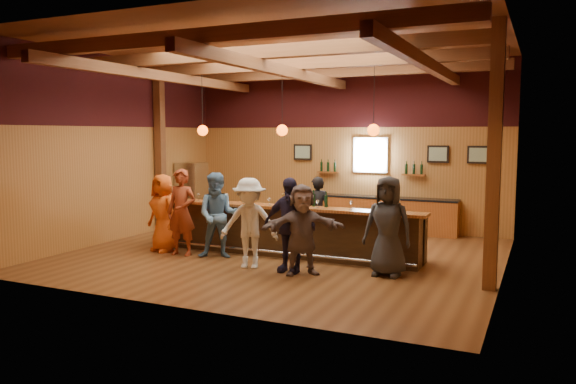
{
  "coord_description": "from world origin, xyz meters",
  "views": [
    {
      "loc": [
        5.1,
        -10.86,
        2.64
      ],
      "look_at": [
        0.0,
        0.3,
        1.35
      ],
      "focal_mm": 35.0,
      "sensor_mm": 36.0,
      "label": 1
    }
  ],
  "objects_px": {
    "bartender": "(317,211)",
    "stainless_fridge": "(192,194)",
    "customer_denim": "(218,215)",
    "bottle_a": "(314,200)",
    "customer_navy": "(289,225)",
    "back_bar_cabinet": "(382,214)",
    "customer_orange": "(163,213)",
    "customer_white": "(249,223)",
    "customer_brown": "(302,229)",
    "customer_dark": "(388,226)",
    "customer_redvest": "(182,212)",
    "bar_counter": "(286,230)",
    "ice_bucket": "(286,199)"
  },
  "relations": [
    {
      "from": "customer_white",
      "to": "customer_navy",
      "type": "bearing_deg",
      "value": -13.41
    },
    {
      "from": "bottle_a",
      "to": "customer_navy",
      "type": "bearing_deg",
      "value": -89.25
    },
    {
      "from": "customer_brown",
      "to": "customer_dark",
      "type": "distance_m",
      "value": 1.59
    },
    {
      "from": "customer_redvest",
      "to": "bartender",
      "type": "bearing_deg",
      "value": 38.26
    },
    {
      "from": "customer_denim",
      "to": "customer_navy",
      "type": "bearing_deg",
      "value": -37.25
    },
    {
      "from": "customer_orange",
      "to": "customer_denim",
      "type": "distance_m",
      "value": 1.49
    },
    {
      "from": "ice_bucket",
      "to": "bottle_a",
      "type": "relative_size",
      "value": 0.68
    },
    {
      "from": "customer_white",
      "to": "bottle_a",
      "type": "relative_size",
      "value": 5.11
    },
    {
      "from": "back_bar_cabinet",
      "to": "bartender",
      "type": "bearing_deg",
      "value": -109.04
    },
    {
      "from": "customer_redvest",
      "to": "customer_dark",
      "type": "xyz_separation_m",
      "value": [
        4.51,
        0.11,
        -0.01
      ]
    },
    {
      "from": "customer_orange",
      "to": "customer_brown",
      "type": "bearing_deg",
      "value": 8.99
    },
    {
      "from": "customer_navy",
      "to": "bartender",
      "type": "distance_m",
      "value": 2.53
    },
    {
      "from": "customer_white",
      "to": "bartender",
      "type": "height_order",
      "value": "customer_white"
    },
    {
      "from": "customer_dark",
      "to": "bartender",
      "type": "distance_m",
      "value": 2.97
    },
    {
      "from": "bar_counter",
      "to": "customer_white",
      "type": "height_order",
      "value": "customer_white"
    },
    {
      "from": "customer_orange",
      "to": "customer_dark",
      "type": "height_order",
      "value": "customer_dark"
    },
    {
      "from": "customer_denim",
      "to": "customer_brown",
      "type": "distance_m",
      "value": 2.23
    },
    {
      "from": "bar_counter",
      "to": "customer_orange",
      "type": "height_order",
      "value": "customer_orange"
    },
    {
      "from": "customer_denim",
      "to": "customer_navy",
      "type": "xyz_separation_m",
      "value": [
        1.86,
        -0.46,
        -0.0
      ]
    },
    {
      "from": "bar_counter",
      "to": "customer_redvest",
      "type": "distance_m",
      "value": 2.3
    },
    {
      "from": "bartender",
      "to": "bar_counter",
      "type": "bearing_deg",
      "value": 51.96
    },
    {
      "from": "stainless_fridge",
      "to": "customer_white",
      "type": "bearing_deg",
      "value": -44.4
    },
    {
      "from": "stainless_fridge",
      "to": "customer_denim",
      "type": "relative_size",
      "value": 0.99
    },
    {
      "from": "customer_denim",
      "to": "customer_dark",
      "type": "relative_size",
      "value": 0.98
    },
    {
      "from": "customer_orange",
      "to": "customer_navy",
      "type": "bearing_deg",
      "value": 9.46
    },
    {
      "from": "bartender",
      "to": "stainless_fridge",
      "type": "bearing_deg",
      "value": -38.82
    },
    {
      "from": "back_bar_cabinet",
      "to": "customer_brown",
      "type": "distance_m",
      "value": 5.1
    },
    {
      "from": "customer_dark",
      "to": "bartender",
      "type": "xyz_separation_m",
      "value": [
        -2.2,
        2.0,
        -0.11
      ]
    },
    {
      "from": "bar_counter",
      "to": "bottle_a",
      "type": "xyz_separation_m",
      "value": [
        0.72,
        -0.17,
        0.72
      ]
    },
    {
      "from": "customer_orange",
      "to": "customer_white",
      "type": "height_order",
      "value": "customer_white"
    },
    {
      "from": "back_bar_cabinet",
      "to": "customer_brown",
      "type": "xyz_separation_m",
      "value": [
        -0.15,
        -5.08,
        0.38
      ]
    },
    {
      "from": "customer_brown",
      "to": "bottle_a",
      "type": "relative_size",
      "value": 4.9
    },
    {
      "from": "back_bar_cabinet",
      "to": "customer_navy",
      "type": "xyz_separation_m",
      "value": [
        -0.45,
        -5.0,
        0.43
      ]
    },
    {
      "from": "back_bar_cabinet",
      "to": "bottle_a",
      "type": "height_order",
      "value": "bottle_a"
    },
    {
      "from": "customer_denim",
      "to": "customer_white",
      "type": "distance_m",
      "value": 1.15
    },
    {
      "from": "customer_white",
      "to": "ice_bucket",
      "type": "relative_size",
      "value": 7.47
    },
    {
      "from": "customer_brown",
      "to": "bartender",
      "type": "bearing_deg",
      "value": 71.26
    },
    {
      "from": "bar_counter",
      "to": "bottle_a",
      "type": "height_order",
      "value": "bottle_a"
    },
    {
      "from": "customer_denim",
      "to": "ice_bucket",
      "type": "xyz_separation_m",
      "value": [
        1.23,
        0.77,
        0.32
      ]
    },
    {
      "from": "customer_redvest",
      "to": "bottle_a",
      "type": "distance_m",
      "value": 2.88
    },
    {
      "from": "stainless_fridge",
      "to": "ice_bucket",
      "type": "distance_m",
      "value": 4.99
    },
    {
      "from": "customer_white",
      "to": "bartender",
      "type": "bearing_deg",
      "value": 63.93
    },
    {
      "from": "customer_orange",
      "to": "bartender",
      "type": "xyz_separation_m",
      "value": [
        2.93,
        1.95,
        -0.05
      ]
    },
    {
      "from": "customer_navy",
      "to": "bottle_a",
      "type": "height_order",
      "value": "customer_navy"
    },
    {
      "from": "customer_dark",
      "to": "bottle_a",
      "type": "height_order",
      "value": "customer_dark"
    },
    {
      "from": "back_bar_cabinet",
      "to": "customer_dark",
      "type": "distance_m",
      "value": 4.73
    },
    {
      "from": "customer_white",
      "to": "customer_brown",
      "type": "relative_size",
      "value": 1.04
    },
    {
      "from": "back_bar_cabinet",
      "to": "customer_orange",
      "type": "xyz_separation_m",
      "value": [
        -3.8,
        -4.46,
        0.39
      ]
    },
    {
      "from": "bartender",
      "to": "customer_white",
      "type": "bearing_deg",
      "value": 59.2
    },
    {
      "from": "customer_brown",
      "to": "bartender",
      "type": "height_order",
      "value": "customer_brown"
    }
  ]
}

